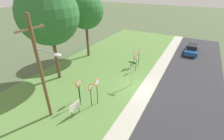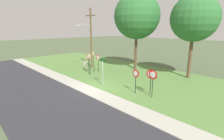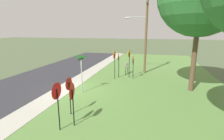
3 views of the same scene
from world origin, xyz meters
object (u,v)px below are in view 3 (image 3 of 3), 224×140
at_px(utility_pole, 145,31).
at_px(yield_sign_near_right, 57,95).
at_px(stop_sign_near_right, 119,61).
at_px(street_name_post, 81,71).
at_px(yield_sign_far_left, 72,95).
at_px(notice_board, 127,66).
at_px(stop_sign_far_center, 114,59).
at_px(yield_sign_near_left, 69,88).
at_px(stop_sign_near_left, 129,58).
at_px(stop_sign_far_left, 133,62).

bearing_deg(utility_pole, yield_sign_near_right, -13.77).
bearing_deg(stop_sign_near_right, street_name_post, -25.10).
height_order(yield_sign_far_left, street_name_post, street_name_post).
relative_size(yield_sign_far_left, notice_board, 1.75).
height_order(stop_sign_far_center, utility_pole, utility_pole).
relative_size(yield_sign_near_left, utility_pole, 0.26).
height_order(stop_sign_near_left, yield_sign_near_left, stop_sign_near_left).
xyz_separation_m(yield_sign_near_left, notice_board, (-9.73, 1.58, -0.73)).
bearing_deg(yield_sign_near_right, utility_pole, 167.67).
bearing_deg(yield_sign_far_left, street_name_post, -169.66).
relative_size(yield_sign_near_left, street_name_post, 0.76).
distance_m(stop_sign_near_left, yield_sign_far_left, 9.61).
height_order(stop_sign_far_left, utility_pole, utility_pole).
bearing_deg(yield_sign_near_right, street_name_post, -167.27).
height_order(yield_sign_near_left, yield_sign_far_left, yield_sign_far_left).
bearing_deg(stop_sign_near_left, street_name_post, -17.71).
xyz_separation_m(stop_sign_far_center, notice_board, (-2.13, 0.84, -1.10)).
bearing_deg(stop_sign_near_right, yield_sign_near_left, -11.80).
xyz_separation_m(stop_sign_far_left, utility_pole, (-2.65, 0.79, 2.84)).
height_order(stop_sign_far_center, yield_sign_near_left, stop_sign_far_center).
height_order(stop_sign_far_center, street_name_post, street_name_post).
xyz_separation_m(stop_sign_far_center, yield_sign_far_left, (8.64, -0.04, -0.32)).
xyz_separation_m(stop_sign_near_right, stop_sign_far_left, (0.14, 1.43, -0.08)).
bearing_deg(street_name_post, yield_sign_far_left, 21.00).
distance_m(stop_sign_near_right, stop_sign_far_center, 0.71).
height_order(stop_sign_far_left, yield_sign_near_left, stop_sign_far_left).
bearing_deg(yield_sign_near_left, stop_sign_far_left, 165.37).
xyz_separation_m(yield_sign_near_left, yield_sign_near_right, (1.55, 0.22, 0.16)).
distance_m(utility_pole, notice_board, 4.08).
relative_size(stop_sign_near_right, utility_pole, 0.29).
relative_size(stop_sign_far_left, yield_sign_far_left, 1.01).
relative_size(yield_sign_near_right, yield_sign_far_left, 1.06).
bearing_deg(utility_pole, stop_sign_near_right, -41.41).
distance_m(stop_sign_near_left, stop_sign_near_right, 1.07).
distance_m(stop_sign_near_right, notice_board, 1.83).
bearing_deg(stop_sign_near_right, stop_sign_far_center, -28.67).
bearing_deg(street_name_post, stop_sign_far_left, 148.16).
distance_m(yield_sign_far_left, utility_pole, 12.35).
xyz_separation_m(street_name_post, utility_pole, (-7.31, 3.99, 2.76)).
bearing_deg(stop_sign_near_left, utility_pole, 162.16).
bearing_deg(yield_sign_near_right, stop_sign_far_left, 168.47).
bearing_deg(stop_sign_far_left, street_name_post, -35.12).
distance_m(stop_sign_far_center, utility_pole, 4.70).
relative_size(stop_sign_near_right, stop_sign_far_center, 0.88).
bearing_deg(stop_sign_near_right, utility_pole, 133.79).
bearing_deg(stop_sign_far_center, notice_board, 163.37).
distance_m(stop_sign_near_left, street_name_post, 5.78).
height_order(stop_sign_far_left, yield_sign_far_left, stop_sign_far_left).
xyz_separation_m(stop_sign_near_right, stop_sign_far_center, (0.60, -0.27, 0.27)).
bearing_deg(yield_sign_far_left, yield_sign_near_right, -51.50).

